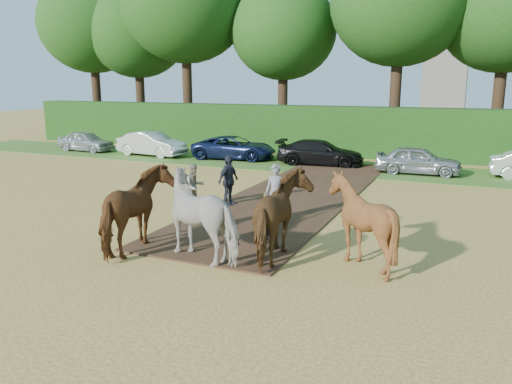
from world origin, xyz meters
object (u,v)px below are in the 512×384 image
(parked_cars, at_px, (362,156))
(church, at_px, (451,2))
(spectator_near, at_px, (194,186))
(plough_team, at_px, (246,215))
(spectator_far, at_px, (228,181))

(parked_cars, relative_size, church, 1.50)
(spectator_near, relative_size, parked_cars, 0.04)
(spectator_near, bearing_deg, plough_team, -103.78)
(spectator_far, xyz_separation_m, plough_team, (2.91, -4.77, 0.19))
(church, bearing_deg, spectator_near, -95.70)
(spectator_far, distance_m, plough_team, 5.59)
(spectator_near, xyz_separation_m, spectator_far, (0.90, 0.89, 0.12))
(plough_team, distance_m, parked_cars, 14.60)
(plough_team, relative_size, parked_cars, 0.18)
(plough_team, xyz_separation_m, parked_cars, (-0.12, 14.60, -0.43))
(parked_cars, xyz_separation_m, church, (1.45, 40.87, 13.05))
(plough_team, height_order, church, church)
(spectator_far, distance_m, parked_cars, 10.22)
(spectator_near, xyz_separation_m, parked_cars, (3.70, 10.72, -0.13))
(parked_cars, bearing_deg, church, 87.97)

